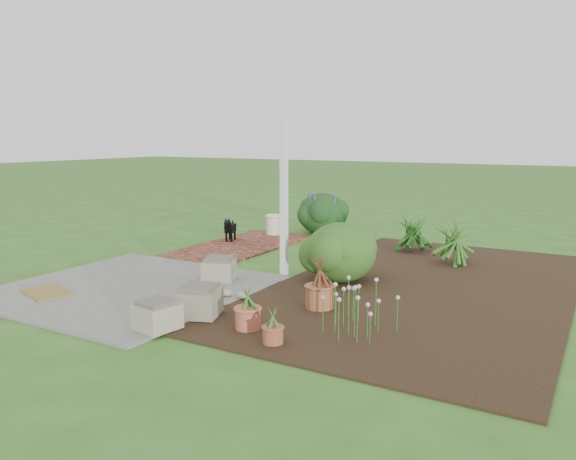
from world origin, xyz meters
The scene contains 19 objects.
ground centered at (0.00, 0.00, 0.00)m, with size 80.00×80.00×0.00m, color #365F1E.
concrete_patio centered at (-1.25, -1.75, 0.02)m, with size 3.50×3.50×0.04m, color #5B5B58.
brick_path centered at (-1.70, 1.75, 0.02)m, with size 1.60×3.50×0.04m, color #5D2A1D.
garden_bed centered at (2.50, 0.50, 0.01)m, with size 4.00×7.00×0.03m, color black.
veranda_post centered at (0.30, 0.10, 1.25)m, with size 0.10×0.10×2.50m, color white.
stone_trough_near centered at (0.37, -2.91, 0.18)m, with size 0.43×0.43×0.29m, color gray.
stone_trough_mid centered at (0.48, -2.28, 0.20)m, with size 0.49×0.49×0.33m, color #746E55.
stone_trough_far centered at (-0.36, -0.75, 0.19)m, with size 0.46×0.46×0.31m, color #736F58.
coir_doormat centered at (-2.02, -2.58, 0.05)m, with size 0.78×0.50×0.02m, color brown.
black_dog centered at (-2.14, 1.98, 0.32)m, with size 0.29×0.53×0.47m.
cream_ceramic_urn centered at (-1.77, 3.14, 0.25)m, with size 0.32×0.32×0.43m, color beige.
evergreen_shrub centered at (1.25, 0.22, 0.49)m, with size 1.09×1.09×0.93m, color #0A390E.
agapanthus_clump_back centered at (2.48, 2.22, 0.50)m, with size 1.03×1.03×0.93m, color #0E410E, non-canonical shape.
agapanthus_clump_front centered at (1.50, 2.97, 0.46)m, with size 0.96×0.96×0.86m, color #0E3A0E, non-canonical shape.
pink_flower_patch centered at (2.39, -1.83, 0.32)m, with size 0.90×0.90×0.57m, color #113D0F, non-canonical shape.
terracotta_pot_bronze centered at (1.62, -1.23, 0.18)m, with size 0.37×0.37×0.30m, color brown.
terracotta_pot_small_left centered at (1.76, -2.61, 0.12)m, with size 0.22×0.22×0.19m, color #974B33.
terracotta_pot_small_right centered at (1.26, -2.36, 0.16)m, with size 0.30×0.30×0.25m, color #B7593E.
purple_flowering_bush centered at (-0.98, 4.04, 0.49)m, with size 1.14×1.14×0.97m, color black.
Camera 1 is at (4.79, -7.52, 2.23)m, focal length 35.00 mm.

